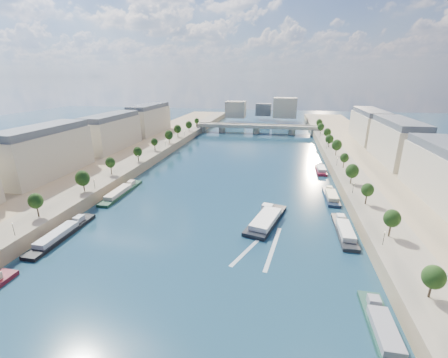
% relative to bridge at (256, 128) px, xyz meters
% --- Properties ---
extents(ground, '(700.00, 700.00, 0.00)m').
position_rel_bridge_xyz_m(ground, '(0.00, -140.37, -5.08)').
color(ground, '#0D283A').
rests_on(ground, ground).
extents(quay_left, '(44.00, 520.00, 5.00)m').
position_rel_bridge_xyz_m(quay_left, '(-72.00, -140.37, -2.58)').
color(quay_left, '#9E8460').
rests_on(quay_left, ground).
extents(quay_right, '(44.00, 520.00, 5.00)m').
position_rel_bridge_xyz_m(quay_right, '(72.00, -140.37, -2.58)').
color(quay_right, '#9E8460').
rests_on(quay_right, ground).
extents(pave_left, '(14.00, 520.00, 0.10)m').
position_rel_bridge_xyz_m(pave_left, '(-57.00, -140.37, -0.03)').
color(pave_left, gray).
rests_on(pave_left, quay_left).
extents(pave_right, '(14.00, 520.00, 0.10)m').
position_rel_bridge_xyz_m(pave_right, '(57.00, -140.37, -0.03)').
color(pave_right, gray).
rests_on(pave_right, quay_right).
extents(trees_left, '(4.80, 268.80, 8.26)m').
position_rel_bridge_xyz_m(trees_left, '(-55.00, -138.37, 5.39)').
color(trees_left, '#382B1E').
rests_on(trees_left, ground).
extents(trees_right, '(4.80, 268.80, 8.26)m').
position_rel_bridge_xyz_m(trees_right, '(55.00, -130.37, 5.39)').
color(trees_right, '#382B1E').
rests_on(trees_right, ground).
extents(lamps_left, '(0.36, 200.36, 4.28)m').
position_rel_bridge_xyz_m(lamps_left, '(-52.50, -150.37, 2.70)').
color(lamps_left, black).
rests_on(lamps_left, ground).
extents(lamps_right, '(0.36, 200.36, 4.28)m').
position_rel_bridge_xyz_m(lamps_right, '(52.50, -135.37, 2.70)').
color(lamps_right, black).
rests_on(lamps_right, ground).
extents(buildings_left, '(16.00, 226.00, 23.20)m').
position_rel_bridge_xyz_m(buildings_left, '(-85.00, -128.37, 11.37)').
color(buildings_left, beige).
rests_on(buildings_left, ground).
extents(buildings_right, '(16.00, 226.00, 23.20)m').
position_rel_bridge_xyz_m(buildings_right, '(85.00, -128.37, 11.37)').
color(buildings_right, beige).
rests_on(buildings_right, ground).
extents(skyline, '(79.00, 42.00, 22.00)m').
position_rel_bridge_xyz_m(skyline, '(3.19, 79.15, 9.57)').
color(skyline, beige).
rests_on(skyline, ground).
extents(bridge, '(112.00, 12.00, 8.15)m').
position_rel_bridge_xyz_m(bridge, '(0.00, 0.00, 0.00)').
color(bridge, '#C1B79E').
rests_on(bridge, ground).
extents(tour_barge, '(14.50, 28.32, 3.75)m').
position_rel_bridge_xyz_m(tour_barge, '(19.36, -177.57, -4.07)').
color(tour_barge, black).
rests_on(tour_barge, ground).
extents(wake, '(14.16, 25.92, 0.04)m').
position_rel_bridge_xyz_m(wake, '(19.36, -194.18, -5.06)').
color(wake, silver).
rests_on(wake, ground).
extents(moored_barges_left, '(5.00, 132.54, 3.60)m').
position_rel_bridge_xyz_m(moored_barges_left, '(-45.50, -212.42, -4.24)').
color(moored_barges_left, '#1A213A').
rests_on(moored_barges_left, ground).
extents(moored_barges_right, '(5.00, 161.59, 3.60)m').
position_rel_bridge_xyz_m(moored_barges_right, '(45.50, -186.26, -4.24)').
color(moored_barges_right, black).
rests_on(moored_barges_right, ground).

